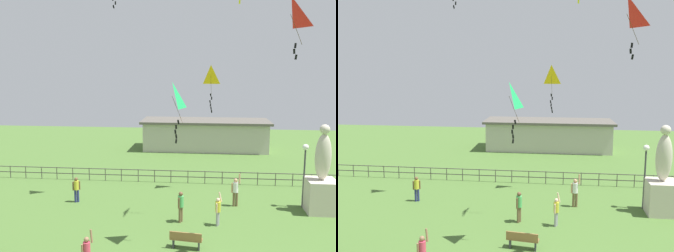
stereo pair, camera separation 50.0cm
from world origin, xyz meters
TOP-DOWN VIEW (x-y plane):
  - statue_monument at (7.42, 9.27)m, footprint 1.69×1.69m
  - lamppost at (6.59, 9.87)m, footprint 0.36×0.36m
  - park_bench at (-0.17, 3.96)m, footprint 1.54×0.59m
  - person_1 at (-4.06, 1.49)m, footprint 0.45×0.37m
  - person_3 at (-7.32, 9.39)m, footprint 0.44×0.30m
  - person_4 at (1.39, 6.71)m, footprint 0.38×0.45m
  - person_5 at (-0.61, 6.98)m, footprint 0.32×0.48m
  - person_6 at (2.55, 9.68)m, footprint 0.54×0.32m
  - kite_0 at (0.98, 12.26)m, footprint 0.88×1.07m
  - kite_1 at (3.82, 2.79)m, footprint 1.11×1.01m
  - kite_5 at (-0.85, 4.45)m, footprint 0.86×0.88m
  - waterfront_railing at (-0.40, 14.00)m, footprint 36.01×0.06m
  - pavilion_building at (0.71, 26.00)m, footprint 13.16×4.80m

SIDE VIEW (x-z plane):
  - park_bench at x=-0.17m, z-range 0.04..0.89m
  - waterfront_railing at x=-0.40m, z-range 0.14..1.09m
  - person_4 at x=1.39m, z-range 0.00..1.81m
  - person_3 at x=-7.32m, z-range 0.12..1.72m
  - person_1 at x=-4.06m, z-range 0.00..1.85m
  - person_5 at x=-0.61m, z-range 0.13..1.84m
  - person_6 at x=2.55m, z-range 0.00..2.05m
  - pavilion_building at x=0.71m, z-range 0.02..3.13m
  - statue_monument at x=7.42m, z-range -0.96..4.22m
  - lamppost at x=6.59m, z-range 0.93..4.84m
  - kite_5 at x=-0.85m, z-range 5.58..8.32m
  - kite_0 at x=0.98m, z-range 6.19..9.30m
  - kite_1 at x=3.82m, z-range 9.12..11.39m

